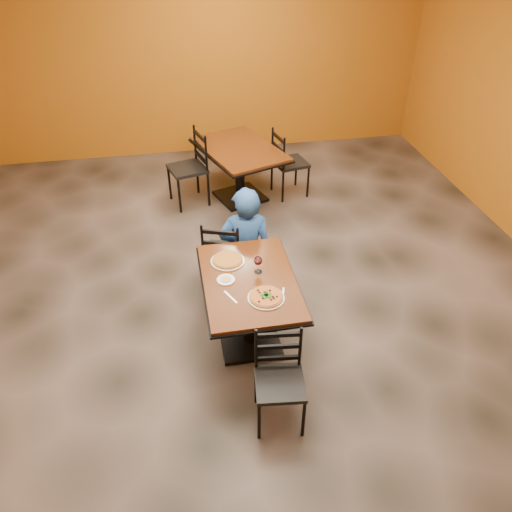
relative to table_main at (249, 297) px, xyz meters
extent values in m
cube|color=black|center=(0.00, 0.50, -0.56)|extent=(7.00, 8.00, 0.01)
cube|color=#A95812|center=(0.00, 4.50, 0.94)|extent=(7.00, 0.01, 3.00)
cube|color=#58280E|center=(0.00, 0.00, 0.18)|extent=(0.80, 1.20, 0.03)
cube|color=black|center=(0.00, 0.00, 0.15)|extent=(0.83, 1.23, 0.02)
cylinder|color=black|center=(0.00, 0.00, -0.19)|extent=(0.12, 0.12, 0.66)
cube|color=black|center=(0.00, 0.00, -0.54)|extent=(0.55, 0.55, 0.04)
cube|color=#58280E|center=(0.35, 2.78, 0.18)|extent=(1.25, 1.52, 0.03)
cube|color=black|center=(0.35, 2.78, 0.15)|extent=(1.29, 1.55, 0.02)
cylinder|color=black|center=(0.35, 2.78, -0.19)|extent=(0.13, 0.13, 0.66)
cube|color=black|center=(0.35, 2.78, -0.54)|extent=(0.76, 0.76, 0.04)
imported|color=navy|center=(0.13, 0.94, 0.01)|extent=(0.63, 0.46, 1.14)
cylinder|color=white|center=(0.09, -0.27, 0.20)|extent=(0.31, 0.31, 0.01)
cylinder|color=maroon|center=(0.09, -0.27, 0.21)|extent=(0.28, 0.28, 0.02)
cylinder|color=white|center=(-0.15, 0.30, 0.20)|extent=(0.31, 0.31, 0.01)
cylinder|color=gold|center=(-0.15, 0.30, 0.21)|extent=(0.28, 0.28, 0.02)
cylinder|color=white|center=(-0.20, 0.03, 0.20)|extent=(0.16, 0.16, 0.01)
cylinder|color=tan|center=(-0.20, 0.03, 0.21)|extent=(0.09, 0.09, 0.01)
cube|color=silver|center=(-0.19, -0.20, 0.20)|extent=(0.10, 0.18, 0.00)
cube|color=silver|center=(0.24, -0.26, 0.20)|extent=(0.07, 0.21, 0.00)
camera|label=1|loc=(-0.56, -3.38, 2.93)|focal=35.31mm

